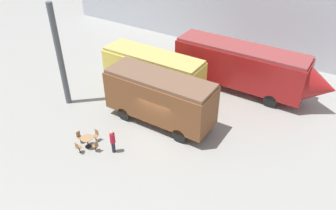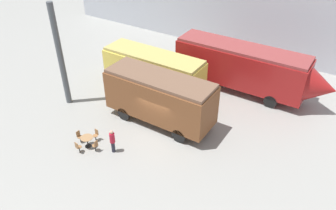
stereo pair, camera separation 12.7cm
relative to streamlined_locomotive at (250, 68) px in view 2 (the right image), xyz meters
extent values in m
plane|color=gray|center=(-3.36, -8.27, -2.24)|extent=(80.00, 80.00, 0.00)
cube|color=#B2B7C1|center=(-3.36, 7.07, 2.26)|extent=(44.00, 0.15, 9.00)
cube|color=maroon|center=(-0.81, 0.00, -0.09)|extent=(10.73, 2.74, 2.94)
cone|color=maroon|center=(5.56, 0.00, -0.09)|extent=(2.00, 2.60, 2.60)
cube|color=brown|center=(-0.81, 0.00, 1.50)|extent=(10.52, 2.52, 0.24)
cylinder|color=black|center=(2.41, -1.31, -1.71)|extent=(1.05, 0.12, 1.05)
cylinder|color=black|center=(2.41, 1.31, -1.71)|extent=(1.05, 0.12, 1.05)
cylinder|color=black|center=(-4.03, -1.31, -1.71)|extent=(1.05, 0.12, 1.05)
cylinder|color=black|center=(-4.03, 1.31, -1.71)|extent=(1.05, 0.12, 1.05)
cube|color=#E0C64C|center=(-6.80, -3.80, -0.42)|extent=(8.56, 2.63, 2.38)
cube|color=tan|center=(-6.80, -3.80, 0.89)|extent=(8.39, 2.42, 0.24)
cylinder|color=black|center=(-4.23, -5.06, -1.76)|extent=(0.96, 0.12, 0.96)
cylinder|color=black|center=(-4.23, -2.55, -1.76)|extent=(0.96, 0.12, 0.96)
cylinder|color=black|center=(-9.37, -5.06, -1.76)|extent=(0.96, 0.12, 0.96)
cylinder|color=black|center=(-9.37, -2.55, -1.76)|extent=(0.96, 0.12, 0.96)
cube|color=brown|center=(-3.79, -7.37, -0.16)|extent=(7.85, 2.72, 2.84)
cube|color=brown|center=(-3.79, -7.37, 1.38)|extent=(7.69, 2.50, 0.24)
cylinder|color=black|center=(-1.43, -8.67, -1.73)|extent=(1.02, 0.12, 1.02)
cylinder|color=black|center=(-1.43, -6.07, -1.73)|extent=(1.02, 0.12, 1.02)
cylinder|color=black|center=(-6.14, -8.67, -1.73)|extent=(1.02, 0.12, 1.02)
cylinder|color=black|center=(-6.14, -6.07, -1.73)|extent=(1.02, 0.12, 1.02)
cylinder|color=black|center=(-6.29, -12.27, -2.23)|extent=(0.44, 0.44, 0.02)
cylinder|color=black|center=(-6.29, -12.27, -1.87)|extent=(0.08, 0.08, 0.70)
cylinder|color=#9E754C|center=(-6.29, -12.27, -1.50)|extent=(0.82, 0.82, 0.03)
cylinder|color=black|center=(-6.34, -12.98, -2.03)|extent=(0.06, 0.06, 0.42)
cylinder|color=olive|center=(-6.34, -12.98, -1.80)|extent=(0.36, 0.36, 0.03)
cube|color=olive|center=(-6.35, -13.13, -1.58)|extent=(0.29, 0.06, 0.42)
cylinder|color=black|center=(-5.58, -12.32, -2.03)|extent=(0.06, 0.06, 0.42)
cylinder|color=olive|center=(-5.58, -12.32, -1.80)|extent=(0.36, 0.36, 0.03)
cube|color=olive|center=(-5.43, -12.33, -1.58)|extent=(0.06, 0.29, 0.42)
cylinder|color=black|center=(-6.24, -11.56, -2.03)|extent=(0.06, 0.06, 0.42)
cylinder|color=olive|center=(-6.24, -11.56, -1.80)|extent=(0.36, 0.36, 0.03)
cube|color=olive|center=(-6.23, -11.41, -1.58)|extent=(0.29, 0.06, 0.42)
cylinder|color=black|center=(-7.00, -12.22, -2.03)|extent=(0.06, 0.06, 0.42)
cylinder|color=olive|center=(-7.00, -12.22, -1.80)|extent=(0.36, 0.36, 0.03)
cube|color=olive|center=(-7.15, -12.21, -1.58)|extent=(0.06, 0.29, 0.42)
cylinder|color=#262633|center=(-4.52, -11.75, -1.84)|extent=(0.24, 0.24, 0.79)
cylinder|color=#B2192D|center=(-4.52, -11.75, -1.09)|extent=(0.34, 0.34, 0.71)
sphere|color=tan|center=(-4.52, -11.75, -0.62)|extent=(0.23, 0.23, 0.23)
cylinder|color=#4C5156|center=(-11.36, -9.13, 1.76)|extent=(0.44, 0.44, 8.00)
camera|label=1|loc=(6.96, -23.41, 12.26)|focal=35.00mm
camera|label=2|loc=(7.07, -23.34, 12.26)|focal=35.00mm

